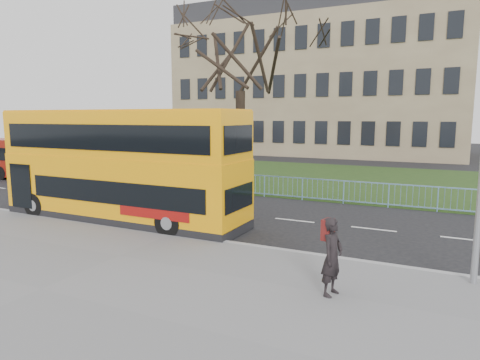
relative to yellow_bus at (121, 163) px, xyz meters
The scene contains 9 objects.
ground 3.80m from the yellow_bus, ahead, with size 120.00×120.00×0.00m, color black.
pavement 7.27m from the yellow_bus, 64.25° to the right, with size 80.00×10.50×0.12m, color slate.
kerb 3.87m from the yellow_bus, 19.01° to the right, with size 80.00×0.20×0.14m, color gray.
grass_verge 15.28m from the yellow_bus, 78.52° to the left, with size 80.00×15.40×0.08m, color #1C3613.
guard_railing 7.91m from the yellow_bus, 67.08° to the left, with size 40.00×0.12×1.10m, color #77A8D5, non-canonical shape.
bare_tree 11.36m from the yellow_bus, 89.96° to the left, with size 9.09×9.09×12.99m, color black, non-canonical shape.
civic_building 35.88m from the yellow_bus, 93.21° to the left, with size 30.00×15.00×14.00m, color #816C52.
yellow_bus is the anchor object (origin of this frame).
pedestrian 9.88m from the yellow_bus, 21.76° to the right, with size 0.64×0.42×1.75m, color black.
Camera 1 is at (8.21, -13.17, 4.06)m, focal length 32.00 mm.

